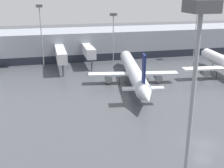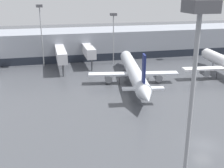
{
  "view_description": "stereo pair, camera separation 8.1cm",
  "coord_description": "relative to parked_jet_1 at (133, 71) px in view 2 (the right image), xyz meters",
  "views": [
    {
      "loc": [
        -21.73,
        -32.13,
        21.59
      ],
      "look_at": [
        -8.73,
        21.85,
        3.0
      ],
      "focal_mm": 45.0,
      "sensor_mm": 36.0,
      "label": 1
    },
    {
      "loc": [
        -21.65,
        -32.15,
        21.59
      ],
      "look_at": [
        -8.73,
        21.85,
        3.0
      ],
      "focal_mm": 45.0,
      "sensor_mm": 36.0,
      "label": 2
    }
  ],
  "objects": [
    {
      "name": "traffic_cone_0",
      "position": [
        -0.2,
        -7.04,
        -2.6
      ],
      "size": [
        0.47,
        0.47,
        0.64
      ],
      "color": "orange",
      "rests_on": "ground_plane"
    },
    {
      "name": "apron_light_mast_4",
      "position": [
        27.26,
        19.89,
        11.17
      ],
      "size": [
        1.8,
        1.8,
        17.8
      ],
      "color": "gray",
      "rests_on": "ground_plane"
    },
    {
      "name": "ground_plane",
      "position": [
        1.36,
        -30.31,
        -2.93
      ],
      "size": [
        320.0,
        320.0,
        0.0
      ],
      "primitive_type": "plane",
      "color": "#424449"
    },
    {
      "name": "parked_jet_1",
      "position": [
        0.0,
        0.0,
        0.0
      ],
      "size": [
        21.89,
        39.55,
        10.12
      ],
      "rotation": [
        0.0,
        0.0,
        1.4
      ],
      "color": "silver",
      "rests_on": "ground_plane"
    },
    {
      "name": "traffic_cone_3",
      "position": [
        25.47,
        5.83,
        -2.65
      ],
      "size": [
        0.46,
        0.46,
        0.55
      ],
      "color": "orange",
      "rests_on": "ground_plane"
    },
    {
      "name": "apron_light_mast_0",
      "position": [
        -10.72,
        -46.2,
        13.37
      ],
      "size": [
        1.8,
        1.8,
        21.04
      ],
      "color": "gray",
      "rests_on": "ground_plane"
    },
    {
      "name": "apron_light_mast_2",
      "position": [
        -0.16,
        19.86,
        9.38
      ],
      "size": [
        1.8,
        1.8,
        15.26
      ],
      "color": "gray",
      "rests_on": "ground_plane"
    },
    {
      "name": "terminal_building",
      "position": [
        1.11,
        31.5,
        1.57
      ],
      "size": [
        160.0,
        31.04,
        9.0
      ],
      "color": "gray",
      "rests_on": "ground_plane"
    },
    {
      "name": "apron_light_mast_5",
      "position": [
        -21.19,
        21.41,
        11.2
      ],
      "size": [
        1.8,
        1.8,
        17.85
      ],
      "color": "gray",
      "rests_on": "ground_plane"
    }
  ]
}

